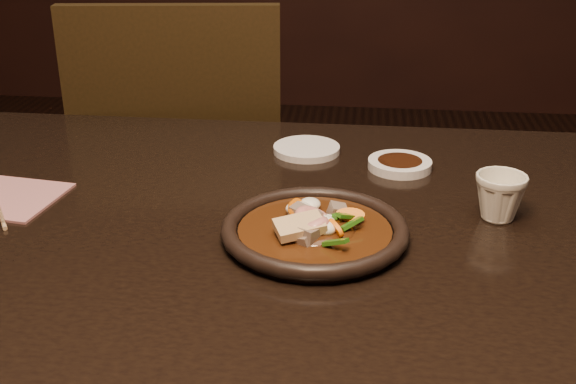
# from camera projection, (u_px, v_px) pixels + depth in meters

# --- Properties ---
(table) EXTENTS (1.60, 0.90, 0.75)m
(table) POSITION_uv_depth(u_px,v_px,m) (253.00, 274.00, 1.02)
(table) COLOR black
(table) RESTS_ON floor
(chair) EXTENTS (0.51, 0.51, 0.96)m
(chair) POSITION_uv_depth(u_px,v_px,m) (187.00, 188.00, 1.67)
(chair) COLOR black
(chair) RESTS_ON floor
(plate) EXTENTS (0.25, 0.25, 0.03)m
(plate) POSITION_uv_depth(u_px,v_px,m) (315.00, 231.00, 0.95)
(plate) COLOR black
(plate) RESTS_ON table
(stirfry) EXTENTS (0.12, 0.14, 0.05)m
(stirfry) POSITION_uv_depth(u_px,v_px,m) (314.00, 227.00, 0.95)
(stirfry) COLOR #351A09
(stirfry) RESTS_ON plate
(soy_dish) EXTENTS (0.10, 0.10, 0.01)m
(soy_dish) POSITION_uv_depth(u_px,v_px,m) (400.00, 164.00, 1.18)
(soy_dish) COLOR white
(soy_dish) RESTS_ON table
(saucer_right) EXTENTS (0.12, 0.12, 0.01)m
(saucer_right) POSITION_uv_depth(u_px,v_px,m) (307.00, 149.00, 1.25)
(saucer_right) COLOR white
(saucer_right) RESTS_ON table
(tea_cup) EXTENTS (0.09, 0.08, 0.07)m
(tea_cup) POSITION_uv_depth(u_px,v_px,m) (500.00, 195.00, 1.00)
(tea_cup) COLOR silver
(tea_cup) RESTS_ON table
(napkin) EXTENTS (0.16, 0.16, 0.00)m
(napkin) POSITION_uv_depth(u_px,v_px,m) (10.00, 198.00, 1.07)
(napkin) COLOR #A66666
(napkin) RESTS_ON table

